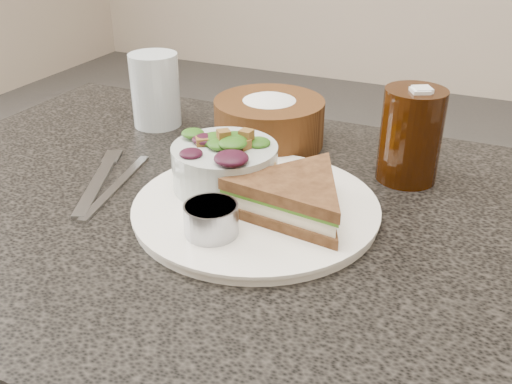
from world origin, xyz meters
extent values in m
cylinder|color=white|center=(0.05, -0.01, 0.76)|extent=(0.31, 0.31, 0.01)
cylinder|color=#92949B|center=(0.03, -0.09, 0.78)|extent=(0.08, 0.08, 0.04)
cone|color=orange|center=(0.07, 0.06, 0.78)|extent=(0.10, 0.10, 0.03)
cube|color=#A6A9AE|center=(-0.18, -0.03, 0.75)|extent=(0.09, 0.17, 0.00)
cube|color=#A0A1A3|center=(-0.15, -0.02, 0.75)|extent=(0.05, 0.20, 0.00)
cylinder|color=silver|center=(-0.23, 0.20, 0.81)|extent=(0.09, 0.09, 0.12)
camera|label=1|loc=(0.31, -0.58, 1.12)|focal=40.00mm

